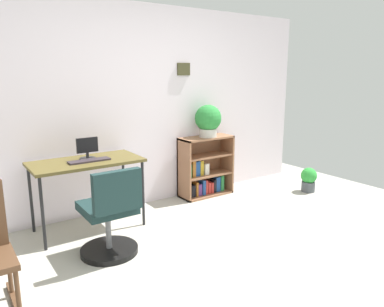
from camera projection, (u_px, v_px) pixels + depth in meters
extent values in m
plane|color=#A9A599|center=(258.00, 281.00, 2.92)|extent=(6.24, 6.24, 0.00)
cube|color=silver|center=(134.00, 108.00, 4.39)|extent=(5.20, 0.10, 2.40)
cube|color=#3F3C23|center=(184.00, 69.00, 4.61)|extent=(0.18, 0.02, 0.15)
cube|color=brown|center=(86.00, 162.00, 3.75)|extent=(1.10, 0.57, 0.03)
cylinder|color=black|center=(43.00, 214.00, 3.35)|extent=(0.03, 0.03, 0.71)
cylinder|color=black|center=(143.00, 194.00, 3.91)|extent=(0.03, 0.03, 0.71)
cylinder|color=black|center=(31.00, 199.00, 3.74)|extent=(0.03, 0.03, 0.71)
cylinder|color=black|center=(124.00, 182.00, 4.31)|extent=(0.03, 0.03, 0.71)
cylinder|color=#262628|center=(88.00, 158.00, 3.81)|extent=(0.16, 0.16, 0.01)
cylinder|color=#262628|center=(87.00, 155.00, 3.80)|extent=(0.03, 0.03, 0.06)
cube|color=black|center=(87.00, 145.00, 3.77)|extent=(0.22, 0.02, 0.15)
cube|color=#31282E|center=(89.00, 161.00, 3.70)|extent=(0.41, 0.12, 0.02)
cylinder|color=black|center=(109.00, 250.00, 3.37)|extent=(0.52, 0.52, 0.05)
cylinder|color=slate|center=(108.00, 230.00, 3.32)|extent=(0.05, 0.05, 0.35)
cube|color=#192F2F|center=(107.00, 207.00, 3.28)|extent=(0.44, 0.44, 0.08)
cube|color=#192F2F|center=(117.00, 192.00, 3.03)|extent=(0.42, 0.07, 0.35)
cube|color=#503320|center=(16.00, 306.00, 2.57)|extent=(0.04, 0.64, 0.04)
cylinder|color=#503320|center=(18.00, 292.00, 2.40)|extent=(0.03, 0.03, 0.34)
cylinder|color=#503320|center=(10.00, 271.00, 2.66)|extent=(0.03, 0.03, 0.34)
cube|color=#8B5C3F|center=(184.00, 170.00, 4.69)|extent=(0.02, 0.30, 0.79)
cube|color=#8B5C3F|center=(226.00, 163.00, 5.07)|extent=(0.02, 0.30, 0.79)
cube|color=#8B5C3F|center=(206.00, 138.00, 4.80)|extent=(0.72, 0.30, 0.02)
cube|color=#8B5C3F|center=(206.00, 194.00, 4.96)|extent=(0.72, 0.30, 0.02)
cube|color=#8B5C3F|center=(200.00, 164.00, 4.99)|extent=(0.72, 0.02, 0.79)
cube|color=#8B5C3F|center=(206.00, 174.00, 4.90)|extent=(0.68, 0.28, 0.02)
cube|color=#8B5C3F|center=(206.00, 156.00, 4.85)|extent=(0.68, 0.28, 0.02)
cube|color=black|center=(188.00, 191.00, 4.77)|extent=(0.05, 0.11, 0.17)
cube|color=black|center=(192.00, 191.00, 4.80)|extent=(0.06, 0.10, 0.16)
cube|color=#99591E|center=(195.00, 189.00, 4.83)|extent=(0.03, 0.12, 0.19)
cube|color=#593372|center=(198.00, 189.00, 4.86)|extent=(0.06, 0.10, 0.16)
cube|color=#1E478C|center=(202.00, 187.00, 4.89)|extent=(0.04, 0.12, 0.20)
cube|color=#B22D28|center=(205.00, 187.00, 4.92)|extent=(0.03, 0.11, 0.19)
cube|color=#B22D28|center=(207.00, 187.00, 4.95)|extent=(0.04, 0.11, 0.15)
cube|color=#B22D28|center=(210.00, 187.00, 4.97)|extent=(0.04, 0.12, 0.15)
cube|color=black|center=(213.00, 186.00, 5.00)|extent=(0.04, 0.11, 0.17)
cube|color=#1E478C|center=(216.00, 184.00, 5.03)|extent=(0.07, 0.10, 0.20)
cube|color=#237238|center=(220.00, 183.00, 5.06)|extent=(0.05, 0.12, 0.21)
cube|color=#237238|center=(188.00, 170.00, 4.71)|extent=(0.06, 0.12, 0.18)
cube|color=#99591E|center=(192.00, 168.00, 4.74)|extent=(0.05, 0.13, 0.21)
cube|color=#1E478C|center=(196.00, 168.00, 4.78)|extent=(0.07, 0.09, 0.20)
cube|color=#B79323|center=(200.00, 168.00, 4.82)|extent=(0.05, 0.09, 0.19)
cube|color=beige|center=(205.00, 168.00, 4.86)|extent=(0.06, 0.13, 0.15)
cylinder|color=#B7B2A8|center=(208.00, 133.00, 4.77)|extent=(0.23, 0.23, 0.11)
sphere|color=#297F35|center=(208.00, 118.00, 4.73)|extent=(0.34, 0.34, 0.34)
cylinder|color=#474C51|center=(308.00, 186.00, 5.09)|extent=(0.18, 0.18, 0.14)
sphere|color=green|center=(309.00, 176.00, 5.06)|extent=(0.22, 0.22, 0.22)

